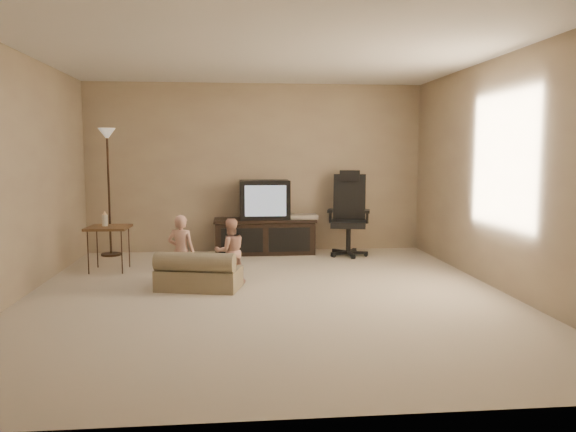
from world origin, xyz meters
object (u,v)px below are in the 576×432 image
toddler_left (181,252)px  toddler_right (230,251)px  office_chair (349,225)px  side_table (108,228)px  floor_lamp (108,163)px  tv_stand (265,223)px  child_sofa (198,274)px

toddler_left → toddler_right: bearing=-147.6°
office_chair → toddler_left: size_ratio=1.51×
side_table → toddler_right: side_table is taller
side_table → office_chair: bearing=13.5°
toddler_right → floor_lamp: bearing=-63.3°
tv_stand → office_chair: 1.23m
tv_stand → office_chair: bearing=-13.3°
toddler_left → office_chair: bearing=-128.0°
floor_lamp → child_sofa: (1.38, -2.21, -1.16)m
side_table → toddler_left: (0.99, -1.05, -0.14)m
side_table → toddler_right: bearing=-29.6°
office_chair → toddler_left: bearing=-126.6°
tv_stand → child_sofa: tv_stand is taller
child_sofa → toddler_left: 0.30m
office_chair → toddler_right: size_ratio=1.65×
floor_lamp → toddler_left: floor_lamp is taller
child_sofa → toddler_right: (0.35, 0.26, 0.20)m
tv_stand → child_sofa: bearing=-111.5°
office_chair → floor_lamp: 3.55m
floor_lamp → toddler_right: (1.73, -1.94, -0.96)m
office_chair → floor_lamp: floor_lamp is taller
side_table → floor_lamp: (-0.21, 1.08, 0.79)m
child_sofa → side_table: bearing=150.0°
child_sofa → office_chair: bearing=56.7°
tv_stand → child_sofa: (-0.85, -2.18, -0.27)m
child_sofa → tv_stand: bearing=82.4°
tv_stand → side_table: tv_stand is taller
tv_stand → side_table: (-2.03, -1.05, 0.09)m
tv_stand → toddler_right: 1.98m
toddler_right → office_chair: bearing=-151.0°
office_chair → toddler_right: office_chair is taller
office_chair → child_sofa: office_chair is taller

